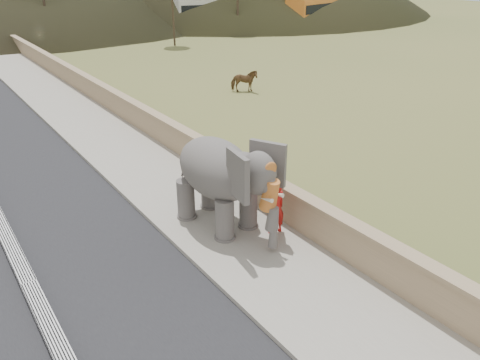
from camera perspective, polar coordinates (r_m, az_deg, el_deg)
name	(u,v)px	position (r m, az deg, el deg)	size (l,w,h in m)	color
ground	(223,231)	(13.05, -2.06, -6.17)	(160.00, 160.00, 0.00)	olive
walkway	(96,130)	(21.35, -17.10, 5.80)	(3.00, 120.00, 0.15)	#9E9687
parapet	(131,113)	(21.74, -13.15, 7.93)	(0.30, 120.00, 1.10)	tan
cow	(244,81)	(26.79, 0.50, 11.98)	(0.67, 1.47, 1.24)	brown
distant_car	(154,24)	(51.47, -10.39, 18.17)	(1.70, 4.23, 1.44)	#BBBBC2
bus_white	(226,13)	(53.62, -1.74, 19.71)	(2.50, 11.00, 3.10)	white
bus_orange	(324,11)	(55.98, 10.21, 19.59)	(2.50, 11.00, 3.10)	orange
elephant_and_man	(217,181)	(12.59, -2.81, -0.08)	(2.39, 3.77, 2.56)	#65605C
trees	(32,1)	(40.28, -24.06, 19.31)	(48.73, 42.69, 8.85)	#473828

